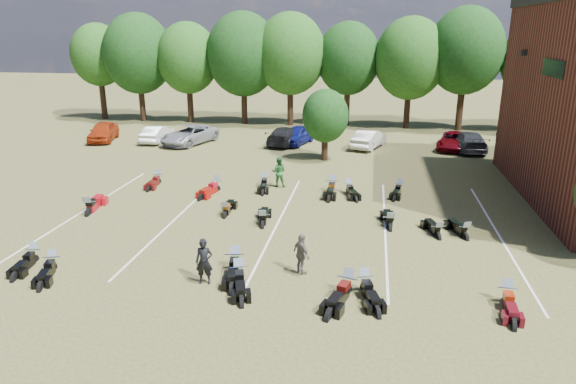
% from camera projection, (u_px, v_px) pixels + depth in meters
% --- Properties ---
extents(ground, '(160.00, 160.00, 0.00)m').
position_uv_depth(ground, '(337.00, 252.00, 21.13)').
color(ground, brown).
rests_on(ground, ground).
extents(car_0, '(2.84, 4.80, 1.53)m').
position_uv_depth(car_0, '(103.00, 132.00, 41.91)').
color(car_0, '#992B0D').
rests_on(car_0, ground).
extents(car_1, '(1.41, 4.04, 1.33)m').
position_uv_depth(car_1, '(157.00, 134.00, 41.52)').
color(car_1, silver).
rests_on(car_1, ground).
extents(car_2, '(3.98, 5.77, 1.47)m').
position_uv_depth(car_2, '(190.00, 135.00, 40.78)').
color(car_2, gray).
rests_on(car_2, ground).
extents(car_3, '(2.74, 5.05, 1.39)m').
position_uv_depth(car_3, '(286.00, 136.00, 40.59)').
color(car_3, black).
rests_on(car_3, ground).
extents(car_4, '(2.83, 4.56, 1.45)m').
position_uv_depth(car_4, '(297.00, 135.00, 40.71)').
color(car_4, navy).
rests_on(car_4, ground).
extents(car_5, '(2.80, 4.54, 1.41)m').
position_uv_depth(car_5, '(369.00, 139.00, 39.40)').
color(car_5, '#AFAEAA').
rests_on(car_5, ground).
extents(car_6, '(3.29, 5.06, 1.30)m').
position_uv_depth(car_6, '(454.00, 141.00, 39.00)').
color(car_6, '#62050D').
rests_on(car_6, ground).
extents(car_7, '(2.36, 5.14, 1.46)m').
position_uv_depth(car_7, '(468.00, 141.00, 38.47)').
color(car_7, '#37383C').
rests_on(car_7, ground).
extents(person_black, '(0.66, 0.47, 1.70)m').
position_uv_depth(person_black, '(204.00, 262.00, 18.29)').
color(person_black, black).
rests_on(person_black, ground).
extents(person_green, '(0.89, 0.71, 1.77)m').
position_uv_depth(person_green, '(279.00, 172.00, 29.63)').
color(person_green, '#26662D').
rests_on(person_green, ground).
extents(person_grey, '(0.92, 0.95, 1.59)m').
position_uv_depth(person_grey, '(301.00, 254.00, 19.02)').
color(person_grey, '#564F49').
rests_on(person_grey, ground).
extents(motorcycle_0, '(0.95, 2.11, 1.14)m').
position_uv_depth(motorcycle_0, '(34.00, 262.00, 20.19)').
color(motorcycle_0, black).
rests_on(motorcycle_0, ground).
extents(motorcycle_1, '(1.23, 2.17, 1.15)m').
position_uv_depth(motorcycle_1, '(54.00, 271.00, 19.51)').
color(motorcycle_1, black).
rests_on(motorcycle_1, ground).
extents(motorcycle_2, '(1.34, 2.33, 1.24)m').
position_uv_depth(motorcycle_2, '(239.00, 282.00, 18.62)').
color(motorcycle_2, black).
rests_on(motorcycle_2, ground).
extents(motorcycle_3, '(1.19, 2.48, 1.33)m').
position_uv_depth(motorcycle_3, '(235.00, 270.00, 19.57)').
color(motorcycle_3, black).
rests_on(motorcycle_3, ground).
extents(motorcycle_4, '(1.28, 2.26, 1.20)m').
position_uv_depth(motorcycle_4, '(364.00, 292.00, 17.93)').
color(motorcycle_4, black).
rests_on(motorcycle_4, ground).
extents(motorcycle_5, '(1.38, 2.46, 1.31)m').
position_uv_depth(motorcycle_5, '(347.00, 294.00, 17.76)').
color(motorcycle_5, black).
rests_on(motorcycle_5, ground).
extents(motorcycle_6, '(0.83, 2.14, 1.17)m').
position_uv_depth(motorcycle_6, '(505.00, 303.00, 17.19)').
color(motorcycle_6, '#4A0A13').
rests_on(motorcycle_6, ground).
extents(motorcycle_7, '(1.15, 2.55, 1.37)m').
position_uv_depth(motorcycle_7, '(89.00, 215.00, 25.39)').
color(motorcycle_7, maroon).
rests_on(motorcycle_7, ground).
extents(motorcycle_8, '(0.76, 2.10, 1.15)m').
position_uv_depth(motorcycle_8, '(225.00, 217.00, 25.06)').
color(motorcycle_8, black).
rests_on(motorcycle_8, ground).
extents(motorcycle_10, '(0.98, 2.24, 1.21)m').
position_uv_depth(motorcycle_10, '(263.00, 227.00, 23.83)').
color(motorcycle_10, black).
rests_on(motorcycle_10, ground).
extents(motorcycle_11, '(0.89, 2.25, 1.22)m').
position_uv_depth(motorcycle_11, '(390.00, 229.00, 23.51)').
color(motorcycle_11, black).
rests_on(motorcycle_11, ground).
extents(motorcycle_12, '(1.30, 2.19, 1.17)m').
position_uv_depth(motorcycle_12, '(465.00, 239.00, 22.48)').
color(motorcycle_12, black).
rests_on(motorcycle_12, ground).
extents(motorcycle_13, '(1.14, 2.11, 1.12)m').
position_uv_depth(motorcycle_13, '(438.00, 238.00, 22.54)').
color(motorcycle_13, black).
rests_on(motorcycle_13, ground).
extents(motorcycle_14, '(0.71, 2.06, 1.14)m').
position_uv_depth(motorcycle_14, '(159.00, 184.00, 30.46)').
color(motorcycle_14, '#44090A').
rests_on(motorcycle_14, ground).
extents(motorcycle_15, '(1.23, 2.40, 1.28)m').
position_uv_depth(motorcycle_15, '(217.00, 191.00, 29.04)').
color(motorcycle_15, maroon).
rests_on(motorcycle_15, ground).
extents(motorcycle_16, '(0.94, 2.19, 1.18)m').
position_uv_depth(motorcycle_16, '(265.00, 187.00, 29.87)').
color(motorcycle_16, black).
rests_on(motorcycle_16, ground).
extents(motorcycle_17, '(0.81, 2.38, 1.32)m').
position_uv_depth(motorcycle_17, '(332.00, 192.00, 28.94)').
color(motorcycle_17, black).
rests_on(motorcycle_17, ground).
extents(motorcycle_18, '(1.05, 2.11, 1.12)m').
position_uv_depth(motorcycle_18, '(399.00, 193.00, 28.72)').
color(motorcycle_18, black).
rests_on(motorcycle_18, ground).
extents(motorcycle_19, '(1.28, 2.17, 1.15)m').
position_uv_depth(motorcycle_19, '(348.00, 193.00, 28.72)').
color(motorcycle_19, black).
rests_on(motorcycle_19, ground).
extents(tree_line, '(56.00, 6.00, 9.79)m').
position_uv_depth(tree_line, '(351.00, 57.00, 46.64)').
color(tree_line, black).
rests_on(tree_line, ground).
extents(young_tree_midfield, '(3.20, 3.20, 4.70)m').
position_uv_depth(young_tree_midfield, '(325.00, 116.00, 35.08)').
color(young_tree_midfield, black).
rests_on(young_tree_midfield, ground).
extents(parking_lines, '(20.10, 14.00, 0.01)m').
position_uv_depth(parking_lines, '(278.00, 222.00, 24.42)').
color(parking_lines, silver).
rests_on(parking_lines, ground).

